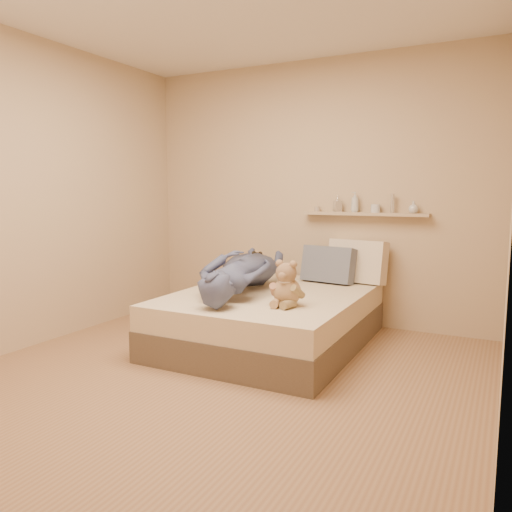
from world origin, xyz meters
The scene contains 10 objects.
room centered at (0.00, 0.00, 1.30)m, with size 3.80×3.80×3.80m.
bed centered at (0.00, 0.93, 0.22)m, with size 1.50×1.90×0.45m.
game_console centered at (-0.25, 0.35, 0.59)m, with size 0.17×0.12×0.05m.
teddy_bear centered at (0.32, 0.53, 0.60)m, with size 0.29×0.28×0.35m.
dark_plush centered at (-0.42, 1.49, 0.57)m, with size 0.18×0.18×0.28m.
pillow_cream centered at (0.52, 1.76, 0.65)m, with size 0.55×0.16×0.40m, color beige.
pillow_grey centered at (0.28, 1.62, 0.62)m, with size 0.50×0.14×0.34m, color slate.
person centered at (-0.24, 0.84, 0.64)m, with size 0.57×1.55×0.37m, color #475070.
wall_shelf centered at (0.55, 1.84, 1.10)m, with size 1.20×0.12×0.03m, color tan.
shelf_bottles centered at (0.58, 1.84, 1.19)m, with size 1.01×0.11×0.19m.
Camera 1 is at (1.80, -2.87, 1.31)m, focal length 35.00 mm.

